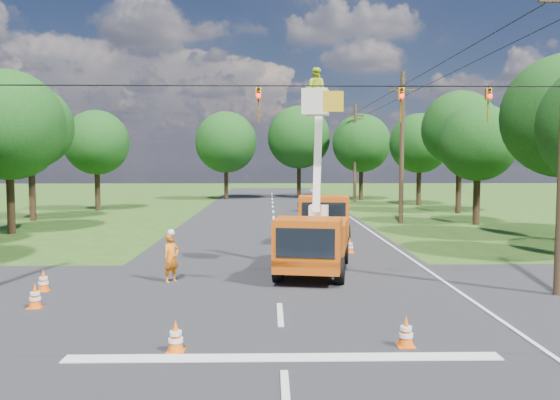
{
  "coord_description": "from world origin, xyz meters",
  "views": [
    {
      "loc": [
        -0.27,
        -14.16,
        4.07
      ],
      "look_at": [
        0.12,
        6.87,
        2.6
      ],
      "focal_mm": 35.0,
      "sensor_mm": 36.0,
      "label": 1
    }
  ],
  "objects_px": {
    "pole_right_mid": "(402,146)",
    "pole_right_far": "(355,152)",
    "ground_worker": "(171,258)",
    "tree_left_f": "(96,143)",
    "tree_right_e": "(420,143)",
    "traffic_cone_0": "(176,337)",
    "traffic_cone_2": "(337,256)",
    "tree_left_e": "(30,127)",
    "tree_far_c": "(361,143)",
    "traffic_cone_1": "(406,332)",
    "tree_far_b": "(299,137)",
    "tree_right_d": "(460,129)",
    "bucket_truck": "(314,230)",
    "traffic_cone_3": "(350,245)",
    "traffic_cone_5": "(43,281)",
    "second_truck": "(323,216)",
    "traffic_cone_4": "(35,296)",
    "tree_far_a": "(226,142)",
    "tree_left_d": "(8,125)",
    "traffic_cone_7": "(335,230)",
    "distant_car": "(313,204)",
    "tree_right_c": "(478,143)"
  },
  "relations": [
    {
      "from": "traffic_cone_2",
      "to": "tree_far_b",
      "type": "xyz_separation_m",
      "value": [
        0.64,
        39.88,
        6.45
      ]
    },
    {
      "from": "second_truck",
      "to": "tree_left_f",
      "type": "xyz_separation_m",
      "value": [
        -17.32,
        17.84,
        4.43
      ]
    },
    {
      "from": "bucket_truck",
      "to": "tree_far_a",
      "type": "relative_size",
      "value": 0.79
    },
    {
      "from": "traffic_cone_0",
      "to": "traffic_cone_1",
      "type": "height_order",
      "value": "same"
    },
    {
      "from": "traffic_cone_1",
      "to": "tree_right_e",
      "type": "distance_m",
      "value": 41.41
    },
    {
      "from": "tree_right_e",
      "to": "second_truck",
      "type": "bearing_deg",
      "value": -116.28
    },
    {
      "from": "second_truck",
      "to": "traffic_cone_4",
      "type": "bearing_deg",
      "value": -119.72
    },
    {
      "from": "traffic_cone_4",
      "to": "tree_left_d",
      "type": "bearing_deg",
      "value": 116.95
    },
    {
      "from": "second_truck",
      "to": "tree_right_e",
      "type": "xyz_separation_m",
      "value": [
        11.28,
        22.84,
        4.55
      ]
    },
    {
      "from": "traffic_cone_5",
      "to": "tree_right_e",
      "type": "xyz_separation_m",
      "value": [
        21.17,
        34.18,
        5.45
      ]
    },
    {
      "from": "bucket_truck",
      "to": "traffic_cone_7",
      "type": "height_order",
      "value": "bucket_truck"
    },
    {
      "from": "traffic_cone_5",
      "to": "tree_right_c",
      "type": "height_order",
      "value": "tree_right_c"
    },
    {
      "from": "traffic_cone_4",
      "to": "traffic_cone_7",
      "type": "bearing_deg",
      "value": 55.31
    },
    {
      "from": "ground_worker",
      "to": "pole_right_far",
      "type": "height_order",
      "value": "pole_right_far"
    },
    {
      "from": "traffic_cone_1",
      "to": "traffic_cone_0",
      "type": "bearing_deg",
      "value": -177.26
    },
    {
      "from": "tree_far_b",
      "to": "pole_right_far",
      "type": "bearing_deg",
      "value": -42.27
    },
    {
      "from": "second_truck",
      "to": "tree_right_e",
      "type": "bearing_deg",
      "value": 68.87
    },
    {
      "from": "pole_right_mid",
      "to": "tree_right_d",
      "type": "distance_m",
      "value": 9.55
    },
    {
      "from": "traffic_cone_7",
      "to": "traffic_cone_5",
      "type": "bearing_deg",
      "value": -130.33
    },
    {
      "from": "traffic_cone_3",
      "to": "traffic_cone_5",
      "type": "xyz_separation_m",
      "value": [
        -10.66,
        -7.02,
        0.0
      ]
    },
    {
      "from": "pole_right_mid",
      "to": "second_truck",
      "type": "bearing_deg",
      "value": -127.32
    },
    {
      "from": "tree_left_e",
      "to": "tree_right_e",
      "type": "relative_size",
      "value": 1.09
    },
    {
      "from": "traffic_cone_1",
      "to": "tree_right_e",
      "type": "bearing_deg",
      "value": 74.32
    },
    {
      "from": "traffic_cone_7",
      "to": "tree_left_f",
      "type": "relative_size",
      "value": 0.08
    },
    {
      "from": "traffic_cone_0",
      "to": "tree_left_d",
      "type": "distance_m",
      "value": 24.2
    },
    {
      "from": "traffic_cone_2",
      "to": "tree_right_d",
      "type": "xyz_separation_m",
      "value": [
        12.44,
        21.88,
        6.32
      ]
    },
    {
      "from": "traffic_cone_4",
      "to": "tree_far_b",
      "type": "relative_size",
      "value": 0.07
    },
    {
      "from": "tree_far_a",
      "to": "pole_right_far",
      "type": "bearing_deg",
      "value": -12.53
    },
    {
      "from": "bucket_truck",
      "to": "tree_left_f",
      "type": "bearing_deg",
      "value": 131.46
    },
    {
      "from": "tree_left_e",
      "to": "tree_far_c",
      "type": "xyz_separation_m",
      "value": [
        26.3,
        20.0,
        -0.43
      ]
    },
    {
      "from": "traffic_cone_0",
      "to": "traffic_cone_2",
      "type": "distance_m",
      "value": 10.91
    },
    {
      "from": "tree_far_a",
      "to": "traffic_cone_0",
      "type": "bearing_deg",
      "value": -86.74
    },
    {
      "from": "pole_right_mid",
      "to": "pole_right_far",
      "type": "height_order",
      "value": "same"
    },
    {
      "from": "ground_worker",
      "to": "tree_left_e",
      "type": "xyz_separation_m",
      "value": [
        -13.21,
        19.93,
        5.65
      ]
    },
    {
      "from": "distant_car",
      "to": "second_truck",
      "type": "bearing_deg",
      "value": -105.02
    },
    {
      "from": "traffic_cone_3",
      "to": "bucket_truck",
      "type": "bearing_deg",
      "value": -114.61
    },
    {
      "from": "traffic_cone_3",
      "to": "pole_right_mid",
      "type": "distance_m",
      "value": 14.06
    },
    {
      "from": "pole_right_far",
      "to": "tree_right_d",
      "type": "relative_size",
      "value": 1.03
    },
    {
      "from": "traffic_cone_5",
      "to": "tree_left_f",
      "type": "bearing_deg",
      "value": 104.29
    },
    {
      "from": "tree_right_e",
      "to": "tree_far_c",
      "type": "bearing_deg",
      "value": 121.56
    },
    {
      "from": "traffic_cone_3",
      "to": "pole_right_mid",
      "type": "relative_size",
      "value": 0.07
    },
    {
      "from": "bucket_truck",
      "to": "pole_right_mid",
      "type": "distance_m",
      "value": 18.28
    },
    {
      "from": "second_truck",
      "to": "tree_far_a",
      "type": "distance_m",
      "value": 32.13
    },
    {
      "from": "tree_far_a",
      "to": "ground_worker",
      "type": "bearing_deg",
      "value": -88.03
    },
    {
      "from": "traffic_cone_3",
      "to": "tree_left_e",
      "type": "xyz_separation_m",
      "value": [
        -20.09,
        14.16,
        6.13
      ]
    },
    {
      "from": "traffic_cone_2",
      "to": "tree_left_e",
      "type": "distance_m",
      "value": 26.27
    },
    {
      "from": "tree_left_f",
      "to": "tree_right_e",
      "type": "xyz_separation_m",
      "value": [
        28.6,
        5.0,
        0.13
      ]
    },
    {
      "from": "pole_right_far",
      "to": "traffic_cone_4",
      "type": "bearing_deg",
      "value": -110.35
    },
    {
      "from": "traffic_cone_3",
      "to": "traffic_cone_5",
      "type": "bearing_deg",
      "value": -146.62
    },
    {
      "from": "ground_worker",
      "to": "tree_left_f",
      "type": "height_order",
      "value": "tree_left_f"
    }
  ]
}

